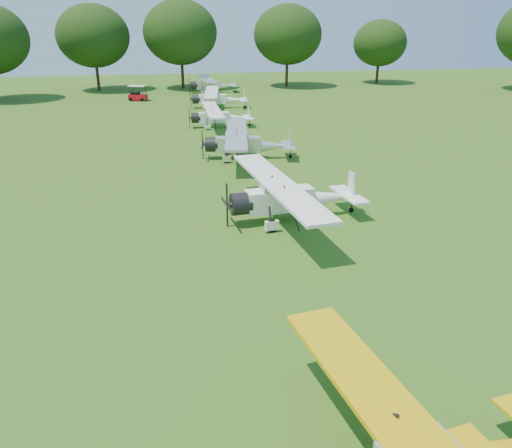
{
  "coord_description": "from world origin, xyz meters",
  "views": [
    {
      "loc": [
        -5.11,
        -23.92,
        9.91
      ],
      "look_at": [
        -1.44,
        -3.51,
        1.4
      ],
      "focal_mm": 35.0,
      "sensor_mm": 36.0,
      "label": 1
    }
  ],
  "objects": [
    {
      "name": "golf_cart",
      "position": [
        -8.6,
        44.96,
        0.65
      ],
      "size": [
        2.57,
        2.02,
        1.93
      ],
      "rotation": [
        0.0,
        0.0,
        -0.33
      ],
      "color": "red",
      "rests_on": "ground"
    },
    {
      "name": "aircraft_4",
      "position": [
        0.7,
        13.12,
        1.3
      ],
      "size": [
        7.14,
        11.33,
        2.22
      ],
      "rotation": [
        0.0,
        0.0,
        -0.14
      ],
      "color": "silver",
      "rests_on": "ground"
    },
    {
      "name": "aircraft_6",
      "position": [
        1.09,
        37.12,
        1.26
      ],
      "size": [
        6.94,
        11.02,
        2.16
      ],
      "rotation": [
        0.0,
        0.0,
        -0.12
      ],
      "color": "white",
      "rests_on": "ground"
    },
    {
      "name": "ground",
      "position": [
        0.0,
        0.0,
        0.0
      ],
      "size": [
        160.0,
        160.0,
        0.0
      ],
      "primitive_type": "plane",
      "color": "#275916",
      "rests_on": "ground"
    },
    {
      "name": "aircraft_5",
      "position": [
        0.02,
        25.54,
        1.15
      ],
      "size": [
        6.28,
        9.97,
        1.97
      ],
      "rotation": [
        0.0,
        0.0,
        -0.0
      ],
      "color": "white",
      "rests_on": "ground"
    },
    {
      "name": "aircraft_3",
      "position": [
        1.03,
        0.18,
        1.37
      ],
      "size": [
        7.5,
        11.92,
        2.34
      ],
      "rotation": [
        0.0,
        0.0,
        0.12
      ],
      "color": "white",
      "rests_on": "ground"
    },
    {
      "name": "aircraft_7",
      "position": [
        1.74,
        50.88,
        1.3
      ],
      "size": [
        7.09,
        11.27,
        2.22
      ],
      "rotation": [
        0.0,
        0.0,
        0.04
      ],
      "color": "silver",
      "rests_on": "ground"
    },
    {
      "name": "tree_belt",
      "position": [
        3.57,
        0.16,
        8.03
      ],
      "size": [
        137.36,
        130.27,
        14.52
      ],
      "color": "black",
      "rests_on": "ground"
    }
  ]
}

